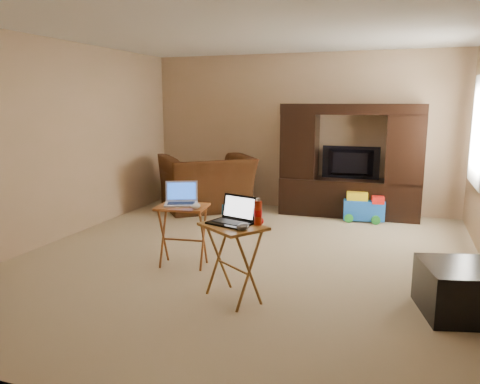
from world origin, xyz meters
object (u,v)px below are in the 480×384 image
at_px(child_rocker, 235,195).
at_px(water_bottle, 258,213).
at_px(mouse_right, 243,227).
at_px(television, 350,163).
at_px(laptop_left, 181,194).
at_px(tray_table_left, 183,236).
at_px(plush_toy, 253,215).
at_px(ottoman, 463,290).
at_px(tray_table_right, 233,262).
at_px(laptop_right, 230,211).
at_px(push_toy, 364,206).
at_px(recliner, 207,183).
at_px(mouse_left, 196,206).
at_px(entertainment_center, 350,161).

height_order(child_rocker, water_bottle, water_bottle).
bearing_deg(mouse_right, television, 82.82).
bearing_deg(water_bottle, laptop_left, 150.32).
bearing_deg(tray_table_left, plush_toy, 74.57).
height_order(ottoman, water_bottle, water_bottle).
bearing_deg(tray_table_right, mouse_right, -8.30).
bearing_deg(plush_toy, laptop_right, -77.06).
bearing_deg(ottoman, plush_toy, 140.97).
height_order(push_toy, ottoman, push_toy).
bearing_deg(recliner, mouse_right, 77.77).
distance_m(plush_toy, push_toy, 1.70).
distance_m(recliner, child_rocker, 0.54).
relative_size(push_toy, mouse_right, 4.28).
relative_size(laptop_right, mouse_right, 2.58).
relative_size(recliner, mouse_left, 10.13).
bearing_deg(child_rocker, recliner, 174.46).
height_order(entertainment_center, child_rocker, entertainment_center).
relative_size(tray_table_left, laptop_right, 1.85).
xyz_separation_m(child_rocker, ottoman, (3.03, -2.79, -0.08)).
bearing_deg(tray_table_right, laptop_right, -172.16).
xyz_separation_m(laptop_left, water_bottle, (1.04, -0.59, 0.01)).
bearing_deg(recliner, water_bottle, 80.23).
relative_size(push_toy, laptop_right, 1.66).
height_order(plush_toy, tray_table_left, tray_table_left).
relative_size(entertainment_center, television, 2.41).
bearing_deg(laptop_right, laptop_left, 157.73).
xyz_separation_m(recliner, plush_toy, (1.07, -0.86, -0.25)).
relative_size(tray_table_left, water_bottle, 3.14).
distance_m(entertainment_center, tray_table_left, 3.26).
bearing_deg(plush_toy, child_rocker, 125.28).
distance_m(tray_table_left, mouse_left, 0.41).
bearing_deg(laptop_left, water_bottle, -52.80).
relative_size(plush_toy, laptop_right, 1.05).
distance_m(mouse_right, water_bottle, 0.23).
bearing_deg(tray_table_right, mouse_left, 171.63).
bearing_deg(television, push_toy, 135.20).
distance_m(television, mouse_left, 3.21).
bearing_deg(laptop_left, recliner, 84.53).
distance_m(recliner, mouse_right, 3.78).
bearing_deg(push_toy, entertainment_center, 126.17).
bearing_deg(push_toy, child_rocker, 175.45).
height_order(television, mouse_left, television).
bearing_deg(recliner, entertainment_center, 148.17).
height_order(entertainment_center, plush_toy, entertainment_center).
bearing_deg(television, plush_toy, 46.46).
distance_m(entertainment_center, laptop_left, 3.21).
xyz_separation_m(recliner, mouse_right, (1.77, -3.33, 0.27)).
bearing_deg(laptop_right, plush_toy, 119.91).
relative_size(entertainment_center, ottoman, 3.21).
xyz_separation_m(television, mouse_right, (-0.46, -3.67, -0.11)).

